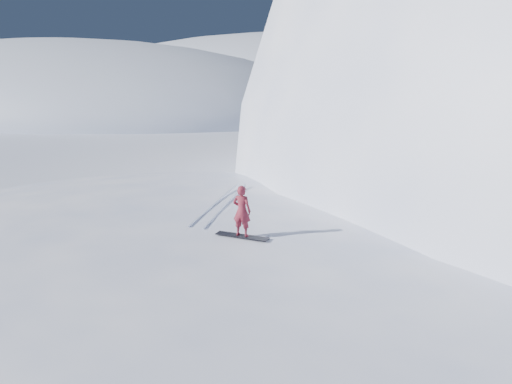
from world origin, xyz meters
TOP-DOWN VIEW (x-y plane):
  - ground at (0.00, 0.00)m, footprint 400.00×400.00m
  - near_ridge at (1.00, 3.00)m, footprint 36.00×28.00m
  - peak_shoulder at (10.00, 20.00)m, footprint 28.00×24.00m
  - far_ridge_a at (-70.00, 60.00)m, footprint 120.00×70.00m
  - far_ridge_c at (-40.00, 110.00)m, footprint 140.00×90.00m
  - wind_bumps at (-0.56, 2.12)m, footprint 16.00×14.40m
  - snowboard at (1.88, 1.11)m, footprint 1.61×0.33m
  - snowboarder at (1.88, 1.11)m, footprint 0.55×0.37m
  - vapor_plume at (-50.99, 34.31)m, footprint 11.12×8.90m
  - board_tracks at (-0.39, 4.18)m, footprint 1.74×5.90m

SIDE VIEW (x-z plane):
  - ground at x=0.00m, z-range 0.00..0.00m
  - near_ridge at x=1.00m, z-range -2.40..2.40m
  - peak_shoulder at x=10.00m, z-range -9.00..9.00m
  - far_ridge_a at x=-70.00m, z-range -14.00..14.00m
  - far_ridge_c at x=-40.00m, z-range -18.00..18.00m
  - wind_bumps at x=-0.56m, z-range -0.50..0.50m
  - vapor_plume at x=-50.99m, z-range -3.89..3.89m
  - snowboard at x=1.88m, z-range 2.40..2.43m
  - board_tracks at x=-0.39m, z-range 2.40..2.44m
  - snowboarder at x=1.88m, z-range 2.43..3.92m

